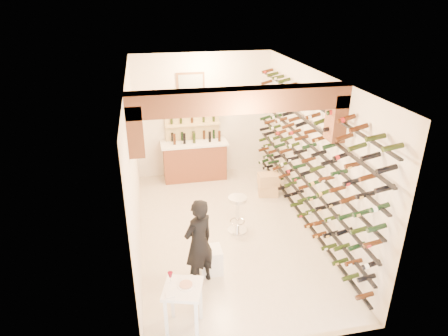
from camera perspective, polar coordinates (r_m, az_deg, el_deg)
name	(u,v)px	position (r m, az deg, el deg)	size (l,w,h in m)	color
ground	(227,231)	(8.31, 0.42, -9.05)	(6.00, 6.00, 0.00)	beige
room_shell	(230,132)	(7.08, 0.91, 5.20)	(3.52, 6.02, 3.21)	silver
wine_rack	(302,156)	(8.00, 11.24, 1.66)	(0.32, 5.70, 2.56)	black
back_counter	(195,160)	(10.33, -4.25, 1.22)	(1.70, 0.62, 1.29)	brown
back_shelving	(193,134)	(10.32, -4.53, 4.98)	(1.40, 0.31, 2.73)	tan
tasting_table	(183,295)	(5.89, -5.96, -17.74)	(0.65, 0.65, 0.93)	white
white_stool	(211,260)	(7.12, -1.90, -13.15)	(0.37, 0.37, 0.47)	white
person	(199,243)	(6.57, -3.67, -10.77)	(0.58, 0.38, 1.59)	black
chrome_barstool	(237,212)	(8.07, 1.95, -6.32)	(0.41, 0.41, 0.79)	silver
crate_lower	(268,190)	(9.66, 6.37, -3.15)	(0.47, 0.33, 0.28)	tan
crate_upper	(269,179)	(9.53, 6.45, -1.65)	(0.49, 0.33, 0.28)	tan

